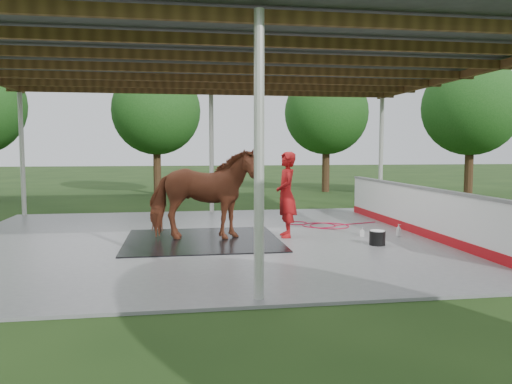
{
  "coord_description": "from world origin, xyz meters",
  "views": [
    {
      "loc": [
        -1.07,
        -11.26,
        2.09
      ],
      "look_at": [
        0.63,
        -0.41,
        1.13
      ],
      "focal_mm": 35.0,
      "sensor_mm": 36.0,
      "label": 1
    }
  ],
  "objects": [
    {
      "name": "pavilion_structure",
      "position": [
        0.0,
        -0.0,
        3.97
      ],
      "size": [
        12.6,
        10.6,
        4.05
      ],
      "color": "beige",
      "rests_on": "ground"
    },
    {
      "name": "dasher_board",
      "position": [
        4.6,
        0.0,
        0.59
      ],
      "size": [
        0.16,
        8.0,
        1.15
      ],
      "color": "#AE0E15",
      "rests_on": "concrete_slab"
    },
    {
      "name": "concrete_slab",
      "position": [
        0.0,
        0.0,
        0.03
      ],
      "size": [
        12.0,
        10.0,
        0.05
      ],
      "primitive_type": "cube",
      "color": "slate",
      "rests_on": "ground"
    },
    {
      "name": "hose_coil",
      "position": [
        2.66,
        1.41,
        0.06
      ],
      "size": [
        2.49,
        1.42,
        0.02
      ],
      "color": "#B90D31",
      "rests_on": "concrete_slab"
    },
    {
      "name": "handler",
      "position": [
        1.39,
        -0.09,
        1.03
      ],
      "size": [
        0.51,
        0.74,
        1.97
      ],
      "primitive_type": "imported",
      "rotation": [
        0.0,
        0.0,
        -1.62
      ],
      "color": "#AC1214",
      "rests_on": "concrete_slab"
    },
    {
      "name": "wash_bucket",
      "position": [
        3.09,
        -1.35,
        0.21
      ],
      "size": [
        0.34,
        0.34,
        0.31
      ],
      "color": "black",
      "rests_on": "concrete_slab"
    },
    {
      "name": "soap_bottle_a",
      "position": [
        3.97,
        -0.48,
        0.2
      ],
      "size": [
        0.16,
        0.16,
        0.29
      ],
      "primitive_type": "imported",
      "rotation": [
        0.0,
        0.0,
        0.67
      ],
      "color": "silver",
      "rests_on": "concrete_slab"
    },
    {
      "name": "tree_belt",
      "position": [
        0.3,
        0.9,
        3.79
      ],
      "size": [
        28.0,
        28.0,
        5.8
      ],
      "color": "#382314",
      "rests_on": "ground"
    },
    {
      "name": "rubber_mat",
      "position": [
        -0.55,
        -0.27,
        0.06
      ],
      "size": [
        3.38,
        3.17,
        0.03
      ],
      "primitive_type": "cube",
      "color": "black",
      "rests_on": "concrete_slab"
    },
    {
      "name": "horse",
      "position": [
        -0.55,
        -0.27,
        1.08
      ],
      "size": [
        2.49,
        1.34,
        2.01
      ],
      "primitive_type": "imported",
      "rotation": [
        0.0,
        0.0,
        1.46
      ],
      "color": "brown",
      "rests_on": "rubber_mat"
    },
    {
      "name": "soap_bottle_b",
      "position": [
        3.14,
        -0.34,
        0.16
      ],
      "size": [
        0.13,
        0.13,
        0.22
      ],
      "primitive_type": "imported",
      "rotation": [
        0.0,
        0.0,
        -0.38
      ],
      "color": "#338CD8",
      "rests_on": "concrete_slab"
    },
    {
      "name": "ground",
      "position": [
        0.0,
        0.0,
        0.0
      ],
      "size": [
        100.0,
        100.0,
        0.0
      ],
      "primitive_type": "plane",
      "color": "#1E3814"
    }
  ]
}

